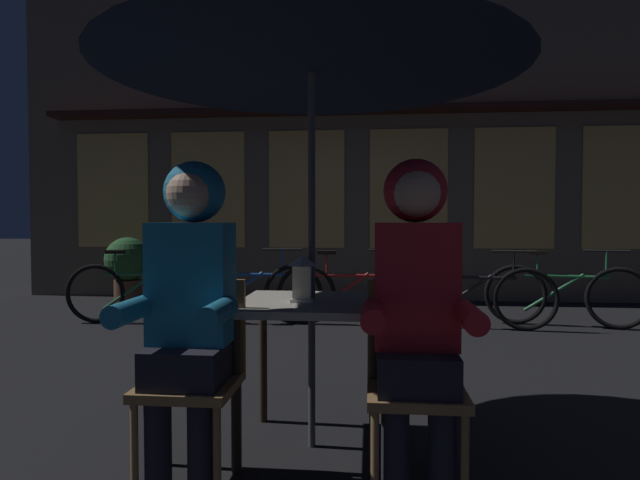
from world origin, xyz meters
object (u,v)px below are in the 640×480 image
object	(u,v)px
patio_umbrella	(312,34)
bicycle_fifth	(565,295)
lantern	(303,277)
person_right_hooded	(416,292)
bicycle_third	(352,294)
bicycle_fourth	(474,296)
bicycle_second	(247,292)
chair_right	(415,373)
bicycle_nearest	(141,292)
potted_plant	(128,265)
person_left_hooded	(190,289)
chair_left	(195,368)
cafe_table	(312,321)

from	to	relation	value
patio_umbrella	bicycle_fifth	distance (m)	4.41
lantern	person_right_hooded	xyz separation A→B (m)	(0.52, -0.39, -0.01)
bicycle_third	patio_umbrella	bearing A→B (deg)	-91.81
bicycle_third	bicycle_fifth	size ratio (longest dim) A/B	1.02
lantern	bicycle_fourth	distance (m)	3.48
patio_umbrella	bicycle_second	distance (m)	3.76
chair_right	bicycle_nearest	xyz separation A→B (m)	(-2.74, 3.47, -0.14)
patio_umbrella	potted_plant	xyz separation A→B (m)	(-2.98, 4.31, -1.51)
bicycle_second	person_left_hooded	bearing A→B (deg)	-80.72
lantern	chair_left	xyz separation A→B (m)	(-0.44, -0.33, -0.37)
cafe_table	person_right_hooded	world-z (taller)	person_right_hooded
bicycle_second	potted_plant	distance (m)	2.24
bicycle_fourth	person_left_hooded	bearing A→B (deg)	-117.98
person_right_hooded	cafe_table	bearing A→B (deg)	138.43
chair_right	potted_plant	xyz separation A→B (m)	(-3.46, 4.68, 0.05)
person_left_hooded	bicycle_nearest	world-z (taller)	person_left_hooded
bicycle_fourth	chair_right	bearing A→B (deg)	-104.70
cafe_table	lantern	xyz separation A→B (m)	(-0.04, -0.04, 0.22)
cafe_table	chair_right	bearing A→B (deg)	-37.55
person_right_hooded	person_left_hooded	bearing A→B (deg)	180.00
potted_plant	chair_right	bearing A→B (deg)	-53.49
person_left_hooded	bicycle_second	bearing A→B (deg)	99.28
patio_umbrella	potted_plant	bearing A→B (deg)	124.69
person_left_hooded	person_right_hooded	xyz separation A→B (m)	(0.96, 0.00, 0.00)
person_left_hooded	cafe_table	bearing A→B (deg)	41.57
chair_right	bicycle_fifth	distance (m)	4.13
bicycle_third	bicycle_fourth	world-z (taller)	same
person_right_hooded	bicycle_third	size ratio (longest dim) A/B	0.83
bicycle_fourth	person_right_hooded	bearing A→B (deg)	-104.47
lantern	potted_plant	distance (m)	5.26
chair_right	potted_plant	distance (m)	5.82
chair_right	bicycle_second	bearing A→B (deg)	113.63
patio_umbrella	person_left_hooded	distance (m)	1.37
person_right_hooded	bicycle_nearest	size ratio (longest dim) A/B	0.84
patio_umbrella	bicycle_fifth	size ratio (longest dim) A/B	1.40
bicycle_nearest	bicycle_third	xyz separation A→B (m)	(2.36, 0.07, 0.00)
chair_left	bicycle_nearest	size ratio (longest dim) A/B	0.52
bicycle_second	bicycle_fourth	size ratio (longest dim) A/B	1.00
bicycle_fourth	cafe_table	bearing A→B (deg)	-114.18
chair_left	potted_plant	world-z (taller)	potted_plant
bicycle_fifth	potted_plant	size ratio (longest dim) A/B	1.80
patio_umbrella	bicycle_nearest	size ratio (longest dim) A/B	1.38
patio_umbrella	chair_right	xyz separation A→B (m)	(0.48, -0.37, -1.57)
potted_plant	bicycle_second	bearing A→B (deg)	-30.75
person_right_hooded	bicycle_second	size ratio (longest dim) A/B	0.83
cafe_table	person_right_hooded	xyz separation A→B (m)	(0.48, -0.43, 0.21)
chair_left	potted_plant	distance (m)	5.30
bicycle_second	bicycle_third	size ratio (longest dim) A/B	1.00
patio_umbrella	person_left_hooded	bearing A→B (deg)	-138.43
chair_left	bicycle_third	xyz separation A→B (m)	(0.58, 3.54, -0.14)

